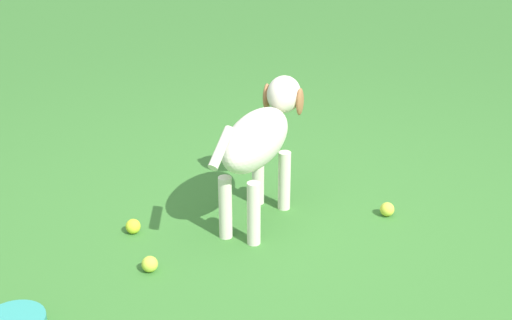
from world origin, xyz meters
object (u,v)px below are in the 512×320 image
(tennis_ball_1, at_px, (150,264))
(tennis_ball_0, at_px, (387,209))
(tennis_ball_2, at_px, (133,226))
(dog, at_px, (261,137))

(tennis_ball_1, bearing_deg, tennis_ball_0, -49.75)
(tennis_ball_0, height_order, tennis_ball_1, same)
(tennis_ball_1, xyz_separation_m, tennis_ball_2, (0.26, 0.20, 0.00))
(tennis_ball_1, bearing_deg, tennis_ball_2, 37.33)
(dog, bearing_deg, tennis_ball_1, 159.23)
(dog, relative_size, tennis_ball_0, 13.41)
(dog, height_order, tennis_ball_0, dog)
(tennis_ball_0, distance_m, tennis_ball_2, 1.16)
(tennis_ball_0, bearing_deg, tennis_ball_2, 114.02)
(tennis_ball_2, bearing_deg, tennis_ball_0, -65.98)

